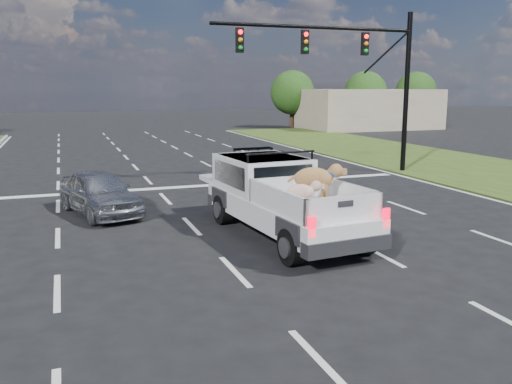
% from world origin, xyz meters
% --- Properties ---
extents(ground, '(160.00, 160.00, 0.00)m').
position_xyz_m(ground, '(0.00, 0.00, 0.00)').
color(ground, black).
rests_on(ground, ground).
extents(road_markings, '(17.75, 60.00, 0.01)m').
position_xyz_m(road_markings, '(0.00, 6.56, 0.01)').
color(road_markings, silver).
rests_on(road_markings, ground).
extents(traffic_signal, '(9.11, 0.31, 7.00)m').
position_xyz_m(traffic_signal, '(7.20, 10.50, 4.73)').
color(traffic_signal, black).
rests_on(traffic_signal, ground).
extents(building_right, '(12.00, 7.00, 3.60)m').
position_xyz_m(building_right, '(22.00, 34.00, 1.80)').
color(building_right, tan).
rests_on(building_right, ground).
extents(tree_far_d, '(4.20, 4.20, 5.40)m').
position_xyz_m(tree_far_d, '(16.00, 38.00, 3.29)').
color(tree_far_d, '#332114').
rests_on(tree_far_d, ground).
extents(tree_far_e, '(4.20, 4.20, 5.40)m').
position_xyz_m(tree_far_e, '(24.00, 38.00, 3.29)').
color(tree_far_e, '#332114').
rests_on(tree_far_e, ground).
extents(tree_far_f, '(4.20, 4.20, 5.40)m').
position_xyz_m(tree_far_f, '(30.00, 38.00, 3.29)').
color(tree_far_f, '#332114').
rests_on(tree_far_f, ground).
extents(pickup_truck, '(2.64, 5.98, 2.18)m').
position_xyz_m(pickup_truck, '(0.25, 2.37, 1.01)').
color(pickup_truck, black).
rests_on(pickup_truck, ground).
extents(silver_sedan, '(2.58, 4.19, 1.33)m').
position_xyz_m(silver_sedan, '(-4.03, 6.39, 0.67)').
color(silver_sedan, '#A5A7AC').
rests_on(silver_sedan, ground).
extents(black_coupe, '(2.30, 4.97, 1.41)m').
position_xyz_m(black_coupe, '(2.52, 8.29, 0.70)').
color(black_coupe, black).
rests_on(black_coupe, ground).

